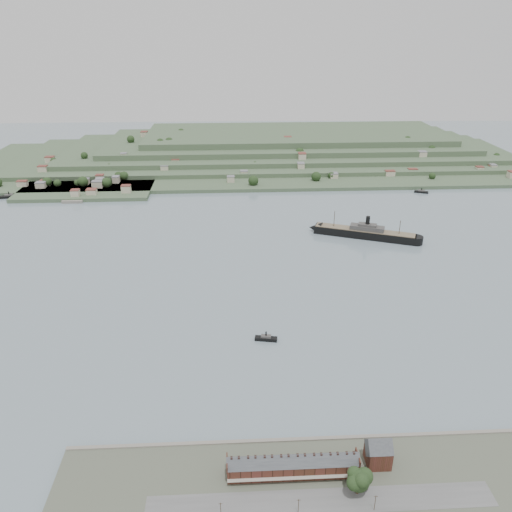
{
  "coord_description": "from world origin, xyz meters",
  "views": [
    {
      "loc": [
        -33.46,
        -319.79,
        175.05
      ],
      "look_at": [
        -14.98,
        30.0,
        12.34
      ],
      "focal_mm": 35.0,
      "sensor_mm": 36.0,
      "label": 1
    }
  ],
  "objects_px": {
    "tugboat": "(266,338)",
    "fig_tree": "(360,480)",
    "terrace_row": "(293,466)",
    "gabled_building": "(378,452)",
    "steamship": "(362,232)"
  },
  "relations": [
    {
      "from": "steamship",
      "to": "fig_tree",
      "type": "xyz_separation_m",
      "value": [
        -68.59,
        -271.48,
        5.2
      ]
    },
    {
      "from": "gabled_building",
      "to": "fig_tree",
      "type": "bearing_deg",
      "value": -128.23
    },
    {
      "from": "gabled_building",
      "to": "steamship",
      "type": "bearing_deg",
      "value": 77.54
    },
    {
      "from": "terrace_row",
      "to": "fig_tree",
      "type": "bearing_deg",
      "value": -23.66
    },
    {
      "from": "tugboat",
      "to": "fig_tree",
      "type": "height_order",
      "value": "fig_tree"
    },
    {
      "from": "terrace_row",
      "to": "tugboat",
      "type": "bearing_deg",
      "value": 92.2
    },
    {
      "from": "fig_tree",
      "to": "tugboat",
      "type": "bearing_deg",
      "value": 104.57
    },
    {
      "from": "steamship",
      "to": "tugboat",
      "type": "height_order",
      "value": "steamship"
    },
    {
      "from": "gabled_building",
      "to": "fig_tree",
      "type": "height_order",
      "value": "gabled_building"
    },
    {
      "from": "terrace_row",
      "to": "gabled_building",
      "type": "bearing_deg",
      "value": 6.12
    },
    {
      "from": "gabled_building",
      "to": "fig_tree",
      "type": "relative_size",
      "value": 1.11
    },
    {
      "from": "steamship",
      "to": "tugboat",
      "type": "bearing_deg",
      "value": -121.78
    },
    {
      "from": "terrace_row",
      "to": "steamship",
      "type": "relative_size",
      "value": 0.57
    },
    {
      "from": "terrace_row",
      "to": "tugboat",
      "type": "distance_m",
      "value": 102.28
    },
    {
      "from": "steamship",
      "to": "tugboat",
      "type": "relative_size",
      "value": 6.93
    }
  ]
}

